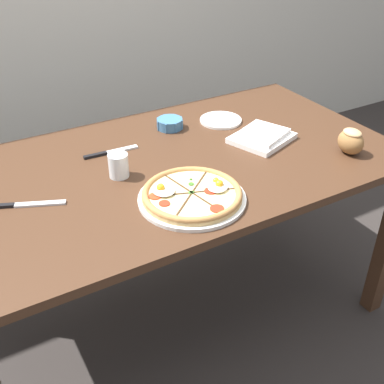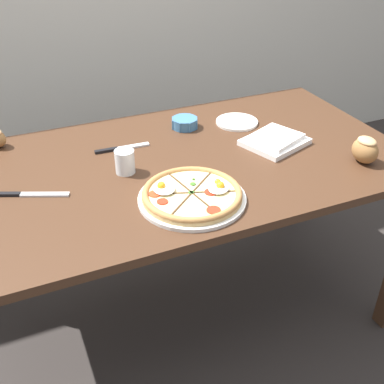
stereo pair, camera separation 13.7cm
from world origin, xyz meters
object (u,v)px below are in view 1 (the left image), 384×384
Objects in this scene: napkin_folded at (262,137)px; side_saucer at (221,120)px; bread_piece_mid at (351,141)px; water_glass at (118,166)px; dining_table at (174,183)px; pizza at (192,195)px; ramekin_bowl at (170,123)px; knife_spare at (110,152)px; knife_main at (20,205)px.

napkin_folded is 1.55× the size of side_saucer.
bread_piece_mid is 0.82m from water_glass.
dining_table is 0.24m from water_glass.
pizza is 0.52m from ramekin_bowl.
pizza is 3.18× the size of bread_piece_mid.
knife_spare is (-0.74, 0.42, -0.04)m from bread_piece_mid.
side_saucer is at bearing 118.64° from bread_piece_mid.
ramekin_bowl is 1.34× the size of water_glass.
dining_table is 4.82× the size of pizza.
water_glass is at bearing 118.77° from pizza.
dining_table is at bearing 24.85° from knife_main.
knife_main is (-0.53, -0.02, 0.09)m from dining_table.
bread_piece_mid is at bearing -24.27° from dining_table.
knife_spare reaches higher than dining_table.
knife_spare is at bearing 78.18° from water_glass.
dining_table is 15.32× the size of bread_piece_mid.
knife_spare is (-0.28, -0.08, -0.02)m from ramekin_bowl.
dining_table is at bearing -148.34° from side_saucer.
water_glass is (-0.03, -0.16, 0.03)m from knife_spare.
knife_spare is 1.19× the size of side_saucer.
bread_piece_mid is (0.21, -0.24, 0.03)m from napkin_folded.
bread_piece_mid reaches higher than pizza.
side_saucer is at bearing 6.60° from knife_spare.
bread_piece_mid reaches higher than ramekin_bowl.
napkin_folded is at bearing -2.63° from water_glass.
pizza is (-0.07, -0.24, 0.11)m from dining_table.
ramekin_bowl is (0.11, 0.25, 0.11)m from dining_table.
water_glass reaches higher than knife_main.
bread_piece_mid reaches higher than knife_main.
side_saucer is (0.32, 0.20, 0.09)m from dining_table.
bread_piece_mid is 0.61× the size of side_saucer.
pizza is 0.59m from side_saucer.
knife_main is at bearing 167.58° from bread_piece_mid.
ramekin_bowl is at bearing 132.78° from napkin_folded.
knife_main is 3.06× the size of water_glass.
ramekin_bowl is at bearing 45.26° from knife_main.
dining_table is 0.27m from pizza.
napkin_folded is at bearing 27.32° from pizza.
water_glass is at bearing -159.50° from side_saucer.
water_glass is at bearing 161.37° from bread_piece_mid.
dining_table is at bearing -115.03° from ramekin_bowl.
water_glass is (0.33, 0.02, 0.03)m from knife_main.
knife_spare is 2.50× the size of water_glass.
napkin_folded is (0.36, -0.02, 0.10)m from dining_table.
water_glass reaches higher than side_saucer.
ramekin_bowl is 0.37m from napkin_folded.
water_glass is (-0.14, 0.25, 0.02)m from pizza.
ramekin_bowl is at bearing 132.33° from bread_piece_mid.
ramekin_bowl reaches higher than knife_spare.
ramekin_bowl is at bearing 69.76° from pizza.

